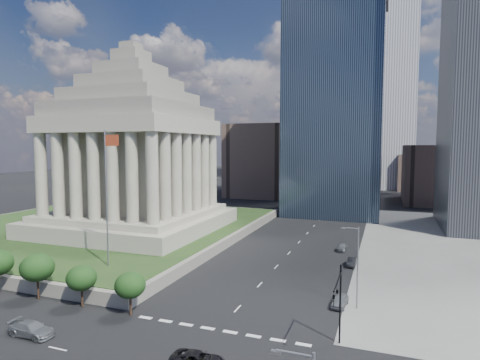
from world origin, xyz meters
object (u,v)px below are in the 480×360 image
at_px(parked_sedan_far, 342,247).
at_px(suv_grey, 32,329).
at_px(pickup_truck, 198,360).
at_px(traffic_signal_ne, 338,298).
at_px(parked_sedan_mid, 352,262).
at_px(parked_sedan_near, 340,301).
at_px(flagpole, 107,191).
at_px(street_lamp_north, 356,263).
at_px(war_memorial, 133,138).

bearing_deg(parked_sedan_far, suv_grey, -113.00).
bearing_deg(pickup_truck, traffic_signal_ne, -60.07).
xyz_separation_m(pickup_truck, parked_sedan_mid, (10.22, 35.93, -0.07)).
xyz_separation_m(parked_sedan_near, parked_sedan_far, (-2.50, 27.16, -0.01)).
bearing_deg(flagpole, pickup_truck, -36.91).
height_order(street_lamp_north, parked_sedan_mid, street_lamp_north).
xyz_separation_m(pickup_truck, suv_grey, (-18.82, -0.50, 0.04)).
height_order(suv_grey, parked_sedan_mid, suv_grey).
bearing_deg(war_memorial, flagpole, -63.11).
relative_size(suv_grey, parked_sedan_far, 1.29).
bearing_deg(war_memorial, pickup_truck, -49.53).
height_order(street_lamp_north, parked_sedan_near, street_lamp_north).
relative_size(suv_grey, parked_sedan_mid, 1.33).
height_order(traffic_signal_ne, suv_grey, traffic_signal_ne).
xyz_separation_m(war_memorial, pickup_truck, (35.28, -41.36, -20.70)).
bearing_deg(parked_sedan_near, flagpole, -172.14).
xyz_separation_m(flagpole, parked_sedan_near, (33.33, 1.01, -12.43)).
bearing_deg(flagpole, suv_grey, -76.50).
bearing_deg(street_lamp_north, parked_sedan_far, 99.05).
distance_m(flagpole, suv_grey, 22.15).
height_order(street_lamp_north, suv_grey, street_lamp_north).
relative_size(parked_sedan_near, parked_sedan_far, 1.02).
distance_m(traffic_signal_ne, pickup_truck, 14.01).
relative_size(war_memorial, parked_sedan_far, 9.84).
height_order(war_memorial, traffic_signal_ne, war_memorial).
bearing_deg(pickup_truck, parked_sedan_near, -31.31).
distance_m(traffic_signal_ne, street_lamp_north, 11.34).
bearing_deg(parked_sedan_far, flagpole, -130.61).
relative_size(pickup_truck, parked_sedan_near, 1.25).
distance_m(flagpole, traffic_signal_ne, 36.69).
distance_m(flagpole, parked_sedan_mid, 40.15).
xyz_separation_m(flagpole, parked_sedan_far, (30.83, 28.17, -12.44)).
bearing_deg(flagpole, traffic_signal_ne, -16.71).
relative_size(war_memorial, parked_sedan_mid, 10.16).
bearing_deg(war_memorial, parked_sedan_near, -26.81).
height_order(traffic_signal_ne, parked_sedan_mid, traffic_signal_ne).
relative_size(street_lamp_north, pickup_truck, 1.99).
bearing_deg(flagpole, parked_sedan_near, 1.73).
height_order(traffic_signal_ne, parked_sedan_far, traffic_signal_ne).
xyz_separation_m(war_memorial, street_lamp_north, (47.33, -23.00, -15.74)).
xyz_separation_m(traffic_signal_ne, suv_grey, (-30.04, -7.56, -4.51)).
xyz_separation_m(war_memorial, traffic_signal_ne, (46.50, -34.30, -16.15)).
bearing_deg(parked_sedan_near, pickup_truck, -112.97).
distance_m(war_memorial, traffic_signal_ne, 60.00).
bearing_deg(traffic_signal_ne, flagpole, 163.29).
relative_size(street_lamp_north, parked_sedan_far, 2.52).
xyz_separation_m(street_lamp_north, parked_sedan_near, (-1.83, 0.01, -4.97)).
relative_size(flagpole, street_lamp_north, 2.00).
xyz_separation_m(pickup_truck, parked_sedan_far, (7.72, 45.53, -0.02)).
height_order(pickup_truck, parked_sedan_mid, pickup_truck).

